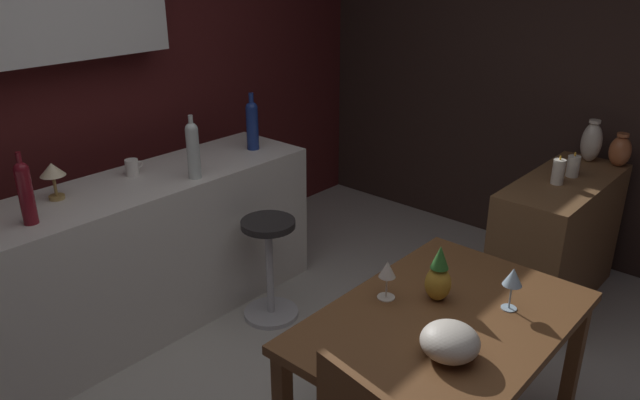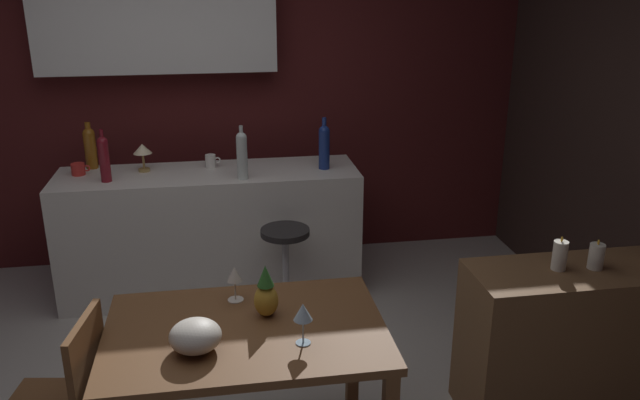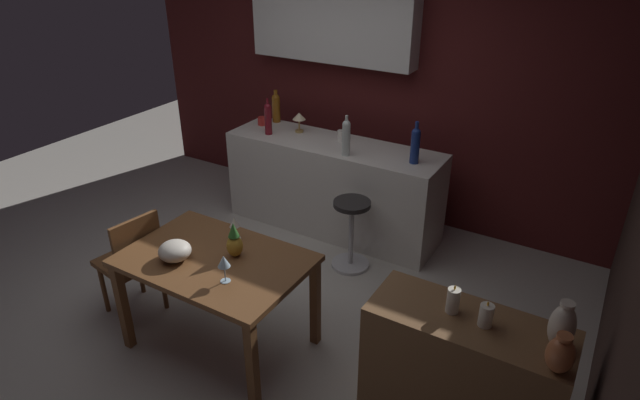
% 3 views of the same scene
% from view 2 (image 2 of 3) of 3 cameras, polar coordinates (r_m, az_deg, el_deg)
% --- Properties ---
extents(wall_kitchen_back, '(5.20, 0.33, 2.60)m').
position_cam_2_polar(wall_kitchen_back, '(5.07, -11.08, 10.05)').
color(wall_kitchen_back, '#4C1919').
rests_on(wall_kitchen_back, ground_plane).
extents(dining_table, '(1.23, 0.83, 0.74)m').
position_cam_2_polar(dining_table, '(2.94, -6.55, -12.79)').
color(dining_table, brown).
rests_on(dining_table, ground_plane).
extents(kitchen_counter, '(2.10, 0.60, 0.90)m').
position_cam_2_polar(kitchen_counter, '(4.71, -9.62, -2.79)').
color(kitchen_counter, silver).
rests_on(kitchen_counter, ground_plane).
extents(sideboard_cabinet, '(1.10, 0.44, 0.82)m').
position_cam_2_polar(sideboard_cabinet, '(3.65, 21.29, -11.57)').
color(sideboard_cabinet, brown).
rests_on(sideboard_cabinet, ground_plane).
extents(bar_stool, '(0.34, 0.34, 0.64)m').
position_cam_2_polar(bar_stool, '(4.29, -3.06, -6.34)').
color(bar_stool, '#262323').
rests_on(bar_stool, ground_plane).
extents(wine_glass_left, '(0.08, 0.08, 0.19)m').
position_cam_2_polar(wine_glass_left, '(2.69, -1.53, -10.02)').
color(wine_glass_left, silver).
rests_on(wine_glass_left, dining_table).
extents(wine_glass_right, '(0.08, 0.08, 0.17)m').
position_cam_2_polar(wine_glass_right, '(3.06, -7.60, -6.68)').
color(wine_glass_right, silver).
rests_on(wine_glass_right, dining_table).
extents(pineapple_centerpiece, '(0.11, 0.11, 0.25)m').
position_cam_2_polar(pineapple_centerpiece, '(2.93, -4.83, -8.35)').
color(pineapple_centerpiece, gold).
rests_on(pineapple_centerpiece, dining_table).
extents(fruit_bowl, '(0.22, 0.22, 0.13)m').
position_cam_2_polar(fruit_bowl, '(2.74, -11.02, -11.78)').
color(fruit_bowl, beige).
rests_on(fruit_bowl, dining_table).
extents(wine_bottle_ruby, '(0.07, 0.07, 0.36)m').
position_cam_2_polar(wine_bottle_ruby, '(4.47, -18.64, 3.62)').
color(wine_bottle_ruby, maroon).
rests_on(wine_bottle_ruby, kitchen_counter).
extents(wine_bottle_clear, '(0.07, 0.07, 0.37)m').
position_cam_2_polar(wine_bottle_clear, '(4.33, -6.95, 4.11)').
color(wine_bottle_clear, silver).
rests_on(wine_bottle_clear, kitchen_counter).
extents(wine_bottle_cobalt, '(0.08, 0.08, 0.37)m').
position_cam_2_polar(wine_bottle_cobalt, '(4.53, 0.38, 4.90)').
color(wine_bottle_cobalt, navy).
rests_on(wine_bottle_cobalt, kitchen_counter).
extents(wine_bottle_amber, '(0.08, 0.08, 0.33)m').
position_cam_2_polar(wine_bottle_amber, '(4.82, -19.76, 4.53)').
color(wine_bottle_amber, '#8C5114').
rests_on(wine_bottle_amber, kitchen_counter).
extents(cup_white, '(0.11, 0.07, 0.10)m').
position_cam_2_polar(cup_white, '(4.65, -9.68, 3.43)').
color(cup_white, white).
rests_on(cup_white, kitchen_counter).
extents(cup_red, '(0.13, 0.09, 0.08)m').
position_cam_2_polar(cup_red, '(4.72, -20.68, 2.58)').
color(cup_red, red).
rests_on(cup_red, kitchen_counter).
extents(counter_lamp, '(0.13, 0.13, 0.20)m').
position_cam_2_polar(counter_lamp, '(4.64, -15.49, 4.21)').
color(counter_lamp, '#A58447').
rests_on(counter_lamp, kitchen_counter).
extents(pillar_candle_tall, '(0.08, 0.08, 0.16)m').
position_cam_2_polar(pillar_candle_tall, '(3.47, 23.35, -4.62)').
color(pillar_candle_tall, white).
rests_on(pillar_candle_tall, sideboard_cabinet).
extents(pillar_candle_short, '(0.07, 0.07, 0.18)m').
position_cam_2_polar(pillar_candle_short, '(3.39, 20.53, -4.63)').
color(pillar_candle_short, white).
rests_on(pillar_candle_short, sideboard_cabinet).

